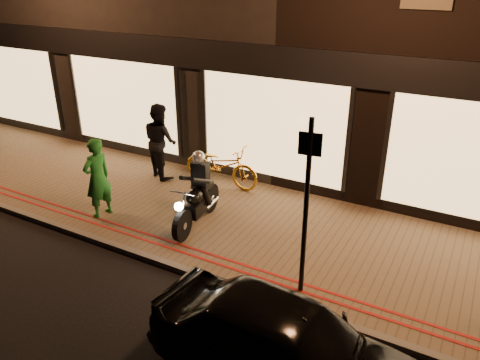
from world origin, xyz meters
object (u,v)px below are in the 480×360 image
object	(u,v)px
person_green	(97,178)
parked_car	(288,347)
bicycle_gold	(221,165)
sign_post	(306,201)
motorcycle	(197,197)

from	to	relation	value
person_green	parked_car	distance (m)	5.74
bicycle_gold	person_green	xyz separation A→B (m)	(-1.48, -2.59, 0.36)
parked_car	sign_post	bearing A→B (deg)	19.72
sign_post	parked_car	bearing A→B (deg)	-73.43
bicycle_gold	person_green	world-z (taller)	person_green
sign_post	person_green	world-z (taller)	sign_post
motorcycle	person_green	bearing A→B (deg)	-168.08
motorcycle	sign_post	size ratio (longest dim) A/B	0.65
sign_post	parked_car	xyz separation A→B (m)	(0.54, -1.80, -1.15)
sign_post	person_green	bearing A→B (deg)	176.01
motorcycle	bicycle_gold	distance (m)	1.96
motorcycle	sign_post	world-z (taller)	sign_post
bicycle_gold	parked_car	world-z (taller)	parked_car
bicycle_gold	parked_car	size ratio (longest dim) A/B	0.53
sign_post	parked_car	size ratio (longest dim) A/B	0.79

